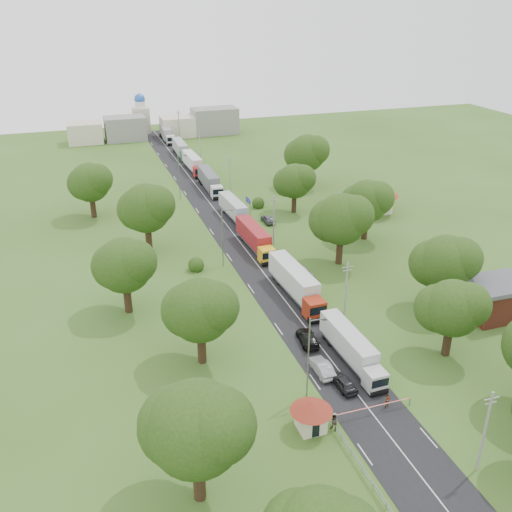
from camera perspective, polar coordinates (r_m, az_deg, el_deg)
name	(u,v)px	position (r m, az deg, el deg)	size (l,w,h in m)	color
ground	(287,304)	(82.67, 3.16, -4.79)	(260.00, 260.00, 0.00)	#3A541C
road	(246,250)	(99.51, -1.02, 0.61)	(8.00, 200.00, 0.04)	black
boom_barrier	(362,410)	(63.11, 10.53, -14.90)	(9.22, 0.35, 1.18)	slate
guard_booth	(311,412)	(60.15, 5.54, -15.28)	(4.40, 4.40, 3.45)	beige
guard_rail	(378,497)	(56.11, 12.08, -22.53)	(0.10, 17.00, 1.70)	slate
info_sign	(248,203)	(113.13, -0.80, 5.29)	(0.12, 3.10, 4.10)	slate
pole_0	(485,430)	(57.96, 21.92, -15.88)	(1.60, 0.24, 9.00)	gray
pole_1	(346,291)	(76.92, 8.97, -3.51)	(1.60, 0.24, 9.00)	gray
pole_2	(274,219)	(100.21, 1.80, 3.68)	(1.60, 0.24, 9.00)	gray
pole_3	(230,175)	(125.44, -2.63, 8.05)	(1.60, 0.24, 9.00)	gray
pole_4	(200,146)	(151.65, -5.60, 10.92)	(1.60, 0.24, 9.00)	gray
pole_5	(179,124)	(178.40, -7.72, 12.91)	(1.60, 0.24, 9.00)	gray
lamp_0	(310,354)	(62.34, 5.40, -9.73)	(2.03, 0.22, 10.00)	slate
lamp_1	(223,235)	(91.53, -3.30, 2.12)	(2.03, 0.22, 10.00)	slate
lamp_2	(180,175)	(123.77, -7.65, 8.05)	(2.03, 0.22, 10.00)	slate
tree_2	(452,308)	(72.30, 19.00, -4.90)	(8.00, 8.00, 10.10)	#382616
tree_3	(445,262)	(82.41, 18.38, -0.57)	(8.80, 8.80, 11.07)	#382616
tree_4	(341,219)	(92.65, 8.50, 3.71)	(9.60, 9.60, 12.05)	#382616
tree_5	(367,201)	(103.52, 11.01, 5.43)	(8.80, 8.80, 11.07)	#382616
tree_6	(294,181)	(115.30, 3.85, 7.50)	(8.00, 8.00, 10.10)	#382616
tree_7	(307,153)	(131.65, 5.08, 10.22)	(9.60, 9.60, 12.05)	#382616
tree_9	(196,427)	(49.90, -6.04, -16.66)	(9.60, 9.60, 12.05)	#382616
tree_10	(200,310)	(67.07, -5.67, -5.35)	(8.80, 8.80, 11.07)	#382616
tree_11	(124,265)	(79.43, -13.08, -0.87)	(8.80, 8.80, 11.07)	#382616
tree_12	(146,208)	(98.18, -10.95, 4.74)	(9.60, 9.60, 12.05)	#382616
tree_13	(90,182)	(116.79, -16.28, 7.11)	(8.80, 8.80, 11.07)	#382616
house_brick	(496,298)	(85.13, 22.87, -3.93)	(8.60, 6.60, 5.20)	maroon
house_cream	(372,195)	(118.19, 11.56, 5.98)	(10.08, 10.08, 5.80)	beige
distant_town	(160,126)	(182.67, -9.53, 12.69)	(52.00, 8.00, 8.00)	gray
church	(141,116)	(189.43, -11.43, 13.56)	(5.00, 5.00, 12.30)	beige
truck_0	(352,348)	(70.37, 9.53, -9.03)	(2.58, 13.60, 3.77)	#B9B9B9
truck_1	(296,283)	(83.51, 4.02, -2.69)	(3.26, 15.71, 4.34)	maroon
truck_2	(255,238)	(99.06, -0.11, 1.83)	(2.90, 14.41, 3.99)	gold
truck_3	(234,210)	(112.66, -2.19, 4.67)	(2.89, 13.84, 3.83)	navy
truck_4	(210,181)	(130.42, -4.66, 7.50)	(2.81, 14.82, 4.10)	silver
truck_5	(193,163)	(145.44, -6.31, 9.23)	(2.83, 14.36, 3.97)	#A11918
truck_6	(181,149)	(160.01, -7.55, 10.59)	(2.61, 13.96, 3.87)	#235D32
truck_7	(167,133)	(178.71, -8.94, 12.03)	(3.16, 14.76, 4.08)	silver
car_lane_front	(343,383)	(66.75, 8.74, -12.40)	(1.73, 4.30, 1.47)	black
car_lane_mid	(322,368)	(68.67, 6.61, -11.02)	(1.64, 4.71, 1.55)	#97999E
car_lane_rear	(308,338)	(73.81, 5.18, -8.16)	(2.08, 5.13, 1.49)	black
car_verge_near	(303,272)	(90.40, 4.68, -1.62)	(2.23, 4.83, 1.34)	silver
car_verge_far	(268,219)	(111.28, 1.20, 3.71)	(1.76, 4.39, 1.49)	#55585C
pedestrian_near	(387,401)	(64.91, 13.00, -13.95)	(0.60, 0.39, 1.65)	gray
pedestrian_booth	(334,423)	(60.99, 7.81, -16.24)	(0.93, 0.72, 1.90)	gray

